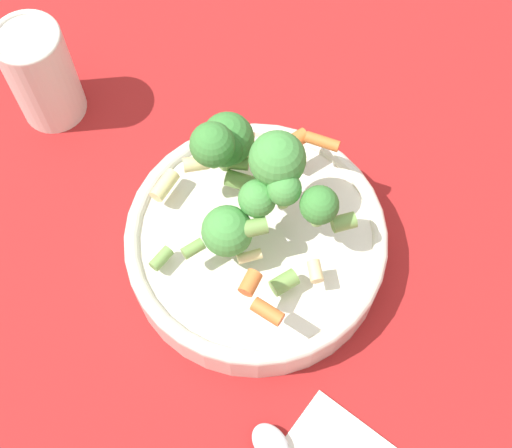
% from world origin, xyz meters
% --- Properties ---
extents(ground_plane, '(3.00, 3.00, 0.00)m').
position_xyz_m(ground_plane, '(0.00, 0.00, 0.00)').
color(ground_plane, maroon).
extents(bowl, '(0.24, 0.24, 0.05)m').
position_xyz_m(bowl, '(0.00, 0.00, 0.03)').
color(bowl, silver).
rests_on(bowl, ground_plane).
extents(pasta_salad, '(0.18, 0.19, 0.10)m').
position_xyz_m(pasta_salad, '(0.01, -0.03, 0.10)').
color(pasta_salad, '#8CB766').
rests_on(pasta_salad, bowl).
extents(cup, '(0.06, 0.06, 0.11)m').
position_xyz_m(cup, '(0.23, -0.13, 0.06)').
color(cup, silver).
rests_on(cup, ground_plane).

